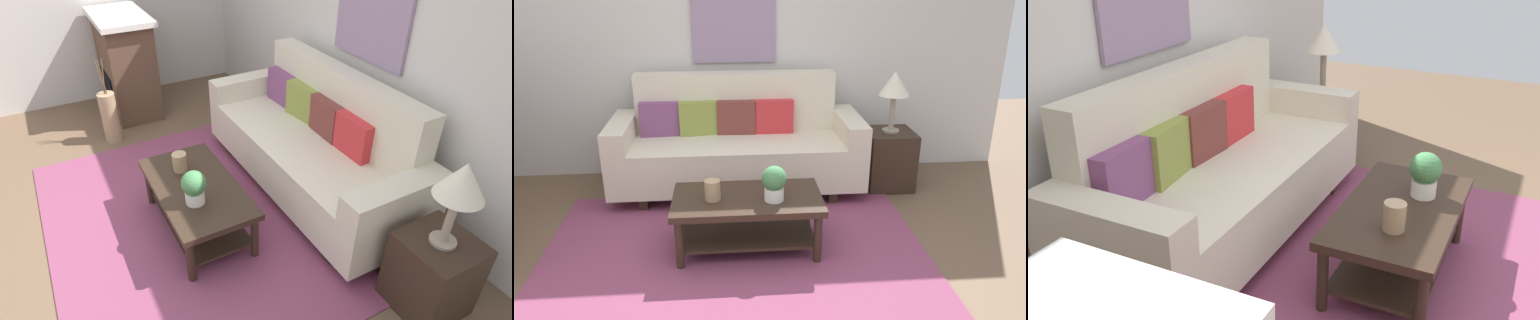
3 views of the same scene
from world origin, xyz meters
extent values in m
plane|color=brown|center=(0.00, 0.00, 0.00)|extent=(9.68, 9.68, 0.00)
cube|color=silver|center=(0.00, 2.24, 1.35)|extent=(5.68, 0.10, 2.70)
cube|color=#843D5B|center=(0.00, 0.50, 0.01)|extent=(2.87, 2.08, 0.01)
cube|color=beige|center=(0.06, 1.64, 0.32)|extent=(1.90, 0.84, 0.40)
cube|color=beige|center=(0.06, 1.96, 0.80)|extent=(1.90, 0.20, 0.56)
cube|color=beige|center=(-0.99, 1.64, 0.42)|extent=(0.20, 0.84, 0.60)
cube|color=beige|center=(1.10, 1.64, 0.42)|extent=(0.20, 0.84, 0.60)
cube|color=#332319|center=(-0.79, 1.64, 0.06)|extent=(0.08, 0.74, 0.12)
cube|color=#332319|center=(0.90, 1.64, 0.06)|extent=(0.08, 0.74, 0.12)
cube|color=#7A4270|center=(-0.66, 1.83, 0.68)|extent=(0.37, 0.14, 0.32)
cube|color=olive|center=(-0.30, 1.83, 0.68)|extent=(0.37, 0.17, 0.32)
cube|color=brown|center=(0.06, 1.83, 0.68)|extent=(0.36, 0.13, 0.32)
cube|color=red|center=(0.42, 1.83, 0.68)|extent=(0.36, 0.12, 0.32)
cube|color=#332319|center=(0.10, 0.59, 0.41)|extent=(1.10, 0.60, 0.05)
cube|color=#332319|center=(0.10, 0.59, 0.12)|extent=(0.98, 0.50, 0.02)
cylinder|color=#332319|center=(-0.39, 0.34, 0.19)|extent=(0.06, 0.06, 0.38)
cylinder|color=#332319|center=(0.59, 0.34, 0.19)|extent=(0.06, 0.06, 0.38)
cylinder|color=#332319|center=(-0.39, 0.84, 0.19)|extent=(0.06, 0.06, 0.38)
cylinder|color=#332319|center=(0.59, 0.84, 0.19)|extent=(0.06, 0.06, 0.38)
cylinder|color=tan|center=(-0.15, 0.56, 0.50)|extent=(0.11, 0.11, 0.15)
cylinder|color=white|center=(0.29, 0.52, 0.48)|extent=(0.14, 0.14, 0.10)
sphere|color=#43804A|center=(0.29, 0.52, 0.60)|extent=(0.18, 0.18, 0.18)
cube|color=#332319|center=(1.50, 1.64, 0.28)|extent=(0.44, 0.44, 0.56)
cylinder|color=gray|center=(1.50, 1.64, 0.57)|extent=(0.16, 0.16, 0.02)
cylinder|color=gray|center=(1.50, 1.64, 0.74)|extent=(0.05, 0.05, 0.35)
cone|color=beige|center=(1.50, 1.64, 1.02)|extent=(0.28, 0.28, 0.22)
cube|color=gray|center=(0.06, 2.17, 1.53)|extent=(0.80, 0.03, 0.77)
camera|label=1|loc=(2.59, -0.22, 2.37)|focal=29.59mm
camera|label=2|loc=(-0.02, -2.74, 2.01)|focal=34.98mm
camera|label=3|loc=(-2.59, -0.02, 1.86)|focal=39.17mm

